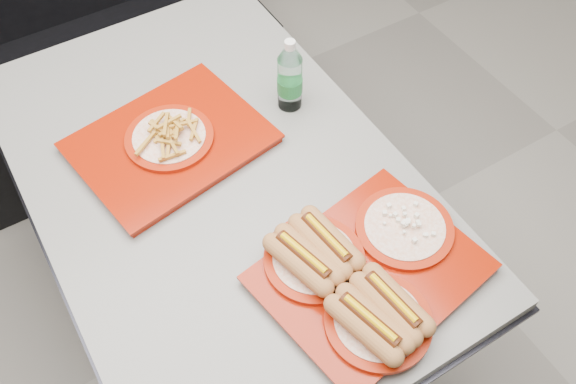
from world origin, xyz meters
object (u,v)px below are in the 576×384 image
booth_bench (97,42)px  tray_near (363,272)px  diner_table (221,209)px  water_bottle (290,79)px  tray_far (170,139)px

booth_bench → tray_near: booth_bench is taller
diner_table → water_bottle: (0.29, 0.11, 0.26)m
diner_table → booth_bench: size_ratio=1.05×
diner_table → tray_near: size_ratio=2.67×
diner_table → water_bottle: size_ratio=6.36×
water_bottle → tray_far: bearing=175.0°
booth_bench → tray_far: booth_bench is taller
diner_table → tray_far: tray_far is taller
booth_bench → tray_far: bearing=-93.6°
diner_table → tray_near: (0.14, -0.45, 0.20)m
booth_bench → tray_near: bearing=-84.8°
tray_near → booth_bench: bearing=95.2°
booth_bench → tray_near: size_ratio=2.54×
tray_far → water_bottle: bearing=-5.0°
tray_near → diner_table: bearing=107.4°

